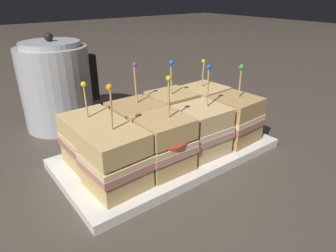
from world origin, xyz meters
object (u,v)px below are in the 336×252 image
(serving_platter, at_px, (168,153))
(sandwich_back_far_right, at_px, (204,106))
(sandwich_back_center_right, at_px, (172,114))
(sandwich_front_far_right, at_px, (235,118))
(sandwich_back_far_left, at_px, (91,139))
(sandwich_front_center_left, at_px, (163,143))
(kettle_steel, at_px, (57,86))
(sandwich_front_far_left, at_px, (116,160))
(sandwich_front_center_right, at_px, (201,130))
(sandwich_back_center_left, at_px, (135,126))

(serving_platter, height_order, sandwich_back_far_right, sandwich_back_far_right)
(serving_platter, distance_m, sandwich_back_center_right, 0.09)
(sandwich_front_far_right, xyz_separation_m, sandwich_back_far_left, (-0.29, 0.10, -0.00))
(serving_platter, bearing_deg, sandwich_back_far_left, 161.71)
(serving_platter, relative_size, sandwich_front_center_left, 2.52)
(sandwich_back_far_right, bearing_deg, kettle_steel, 136.56)
(sandwich_front_far_left, xyz_separation_m, sandwich_front_far_right, (0.29, -0.00, -0.00))
(sandwich_back_center_right, xyz_separation_m, kettle_steel, (-0.17, 0.25, 0.04))
(sandwich_front_center_left, relative_size, sandwich_front_far_right, 1.06)
(sandwich_front_far_left, height_order, sandwich_front_center_left, same)
(sandwich_front_center_left, distance_m, kettle_steel, 0.35)
(sandwich_front_far_right, bearing_deg, sandwich_front_far_left, 179.97)
(sandwich_front_far_left, height_order, sandwich_back_far_right, sandwich_front_far_left)
(serving_platter, height_order, kettle_steel, kettle_steel)
(serving_platter, height_order, sandwich_back_far_left, sandwich_back_far_left)
(sandwich_back_far_left, height_order, sandwich_back_far_right, sandwich_back_far_left)
(serving_platter, height_order, sandwich_front_center_right, sandwich_front_center_right)
(sandwich_front_center_right, relative_size, kettle_steel, 0.77)
(sandwich_back_center_left, bearing_deg, kettle_steel, 105.95)
(sandwich_front_center_right, relative_size, sandwich_back_far_left, 1.11)
(sandwich_front_center_left, bearing_deg, sandwich_front_far_right, -0.01)
(serving_platter, bearing_deg, sandwich_back_far_right, 17.97)
(sandwich_front_center_left, height_order, sandwich_back_far_right, sandwich_front_center_left)
(sandwich_back_center_left, height_order, sandwich_back_far_right, sandwich_back_center_left)
(serving_platter, distance_m, kettle_steel, 0.33)
(sandwich_front_far_left, relative_size, sandwich_front_center_left, 1.01)
(sandwich_front_center_right, height_order, sandwich_back_far_right, sandwich_front_center_right)
(sandwich_front_center_left, bearing_deg, sandwich_back_center_right, 45.16)
(sandwich_front_far_left, bearing_deg, sandwich_back_far_left, 89.12)
(sandwich_front_center_right, distance_m, sandwich_back_center_right, 0.10)
(serving_platter, xyz_separation_m, sandwich_back_center_left, (-0.05, 0.05, 0.06))
(sandwich_front_far_left, bearing_deg, sandwich_front_center_left, -0.06)
(sandwich_front_far_right, bearing_deg, sandwich_back_center_right, 134.71)
(sandwich_back_center_right, bearing_deg, kettle_steel, 123.86)
(serving_platter, distance_m, sandwich_front_center_right, 0.09)
(sandwich_back_far_right, relative_size, kettle_steel, 0.69)
(sandwich_front_center_right, xyz_separation_m, sandwich_back_center_left, (-0.10, 0.10, -0.00))
(sandwich_back_center_left, xyz_separation_m, sandwich_back_center_right, (0.10, -0.00, 0.00))
(sandwich_front_far_left, bearing_deg, sandwich_back_center_right, 26.70)
(sandwich_back_center_right, height_order, kettle_steel, kettle_steel)
(sandwich_front_center_left, height_order, sandwich_back_center_left, sandwich_back_center_left)
(serving_platter, relative_size, sandwich_back_far_left, 2.73)
(serving_platter, relative_size, kettle_steel, 1.91)
(sandwich_back_center_right, bearing_deg, sandwich_front_far_right, -45.29)
(sandwich_back_far_left, distance_m, kettle_steel, 0.25)
(sandwich_front_far_right, bearing_deg, sandwich_back_far_left, 161.46)
(sandwich_front_far_right, relative_size, sandwich_back_far_left, 1.03)
(sandwich_front_far_right, xyz_separation_m, kettle_steel, (-0.26, 0.35, 0.04))
(serving_platter, distance_m, sandwich_back_far_left, 0.16)
(serving_platter, xyz_separation_m, sandwich_back_far_right, (0.15, 0.05, 0.06))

